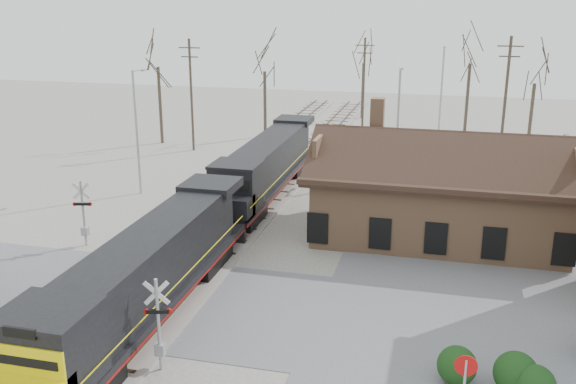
% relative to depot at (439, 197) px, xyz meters
% --- Properties ---
extents(ground, '(140.00, 140.00, 0.00)m').
position_rel_depot_xyz_m(ground, '(-11.99, -12.00, -2.41)').
color(ground, '#AAA59A').
rests_on(ground, ground).
extents(road, '(60.00, 9.00, 0.03)m').
position_rel_depot_xyz_m(road, '(-11.99, -12.00, -2.39)').
color(road, '#5D5D62').
rests_on(road, ground).
extents(parking_lot, '(22.00, 26.00, 0.03)m').
position_rel_depot_xyz_m(parking_lot, '(6.01, -8.00, -2.39)').
color(parking_lot, '#5D5D62').
rests_on(parking_lot, ground).
extents(track_main, '(3.40, 90.00, 0.24)m').
position_rel_depot_xyz_m(track_main, '(-11.99, 3.00, -2.34)').
color(track_main, '#AAA59A').
rests_on(track_main, ground).
extents(track_siding, '(3.40, 90.00, 0.24)m').
position_rel_depot_xyz_m(track_siding, '(-16.49, 3.00, -2.34)').
color(track_siding, '#AAA59A').
rests_on(track_siding, ground).
extents(depot, '(15.20, 9.31, 7.90)m').
position_rel_depot_xyz_m(depot, '(0.00, 0.00, 0.00)').
color(depot, '#A17653').
rests_on(depot, ground).
extents(locomotive_lead, '(2.84, 19.05, 4.23)m').
position_rel_depot_xyz_m(locomotive_lead, '(-11.99, -14.73, -0.19)').
color(locomotive_lead, black).
rests_on(locomotive_lead, ground).
extents(locomotive_trailing, '(2.84, 19.05, 4.00)m').
position_rel_depot_xyz_m(locomotive_trailing, '(-11.99, 4.59, -0.19)').
color(locomotive_trailing, black).
rests_on(locomotive_trailing, ground).
extents(crossbuck_near, '(1.06, 0.38, 3.81)m').
position_rel_depot_xyz_m(crossbuck_near, '(-9.91, -17.41, -0.60)').
color(crossbuck_near, '#A5A8AD').
rests_on(crossbuck_near, ground).
extents(crossbuck_far, '(1.09, 0.35, 3.86)m').
position_rel_depot_xyz_m(crossbuck_far, '(-19.57, -6.61, -0.58)').
color(crossbuck_far, '#A5A8AD').
rests_on(crossbuck_far, ground).
extents(do_not_enter_sign, '(0.77, 0.09, 2.58)m').
position_rel_depot_xyz_m(do_not_enter_sign, '(1.31, -17.95, -0.64)').
color(do_not_enter_sign, '#A5A8AD').
rests_on(do_not_enter_sign, ground).
extents(hedge_a, '(1.47, 1.47, 1.47)m').
position_rel_depot_xyz_m(hedge_a, '(1.13, -15.59, -1.67)').
color(hedge_a, black).
rests_on(hedge_a, ground).
extents(hedge_b, '(1.60, 1.60, 1.60)m').
position_rel_depot_xyz_m(hedge_b, '(3.18, -15.71, -1.61)').
color(hedge_b, black).
rests_on(hedge_b, ground).
extents(streetlight_a, '(0.25, 2.04, 8.89)m').
position_rel_depot_xyz_m(streetlight_a, '(-21.17, 3.66, 2.58)').
color(streetlight_a, '#A5A8AD').
rests_on(streetlight_a, ground).
extents(streetlight_b, '(0.25, 2.04, 8.59)m').
position_rel_depot_xyz_m(streetlight_b, '(-3.51, 12.16, 2.42)').
color(streetlight_b, '#A5A8AD').
rests_on(streetlight_b, ground).
extents(streetlight_c, '(0.25, 2.04, 9.45)m').
position_rel_depot_xyz_m(streetlight_c, '(-0.52, 23.07, 2.86)').
color(streetlight_c, '#A5A8AD').
rests_on(streetlight_c, ground).
extents(utility_pole_a, '(2.00, 0.24, 10.15)m').
position_rel_depot_xyz_m(utility_pole_a, '(-22.56, 17.14, 2.90)').
color(utility_pole_a, '#382D23').
rests_on(utility_pole_a, ground).
extents(utility_pole_b, '(2.00, 0.24, 9.56)m').
position_rel_depot_xyz_m(utility_pole_b, '(-8.80, 31.86, 2.60)').
color(utility_pole_b, '#382D23').
rests_on(utility_pole_b, ground).
extents(utility_pole_c, '(2.00, 0.24, 10.78)m').
position_rel_depot_xyz_m(utility_pole_c, '(4.60, 17.14, 3.22)').
color(utility_pole_c, '#382D23').
rests_on(utility_pole_c, ground).
extents(tree_a, '(4.89, 4.89, 11.99)m').
position_rel_depot_xyz_m(tree_a, '(-26.72, 19.29, 6.13)').
color(tree_a, '#382D23').
rests_on(tree_a, ground).
extents(tree_b, '(4.40, 4.40, 10.78)m').
position_rel_depot_xyz_m(tree_b, '(-17.73, 24.49, 5.27)').
color(tree_b, '#382D23').
rests_on(tree_b, ground).
extents(tree_c, '(4.25, 4.25, 10.40)m').
position_rel_depot_xyz_m(tree_c, '(-9.57, 37.26, 5.00)').
color(tree_c, '#382D23').
rests_on(tree_c, ground).
extents(tree_d, '(4.89, 4.89, 11.98)m').
position_rel_depot_xyz_m(tree_d, '(2.00, 29.81, 6.13)').
color(tree_d, '#382D23').
rests_on(tree_d, ground).
extents(tree_e, '(4.03, 4.03, 9.87)m').
position_rel_depot_xyz_m(tree_e, '(7.77, 25.92, 4.61)').
color(tree_e, '#382D23').
rests_on(tree_e, ground).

